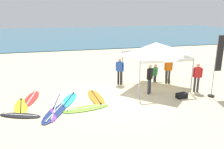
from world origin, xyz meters
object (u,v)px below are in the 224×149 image
person_orange (168,69)px  person_black (150,77)px  surfboard_lime (86,108)px  person_yellow (167,65)px  surfboard_white (57,101)px  banner_flag (216,69)px  canopy_tent (156,48)px  surfboard_navy (56,112)px  surfboard_yellow (21,107)px  person_red (197,76)px  surfboard_black (20,115)px  person_green (155,72)px  gear_bag_near_tent (182,96)px  surfboard_purple (54,113)px  surfboard_cyan (69,100)px  surfboard_orange (96,98)px  person_blue (120,69)px  surfboard_red (31,98)px

person_orange → person_black: 2.38m
surfboard_lime → person_yellow: person_yellow is taller
surfboard_white → banner_flag: 8.62m
canopy_tent → person_black: size_ratio=1.92×
surfboard_navy → person_black: (5.20, 1.23, 0.95)m
surfboard_lime → surfboard_yellow: 3.23m
person_red → surfboard_black: bearing=-174.9°
surfboard_yellow → banner_flag: bearing=-5.8°
surfboard_black → surfboard_white: bearing=37.4°
surfboard_white → person_red: 7.95m
person_red → person_green: 2.83m
person_orange → gear_bag_near_tent: (-0.44, -2.48, -0.85)m
surfboard_purple → banner_flag: size_ratio=0.56×
surfboard_cyan → person_orange: bearing=12.0°
surfboard_orange → surfboard_black: bearing=-160.8°
person_black → surfboard_purple: bearing=-165.8°
person_green → surfboard_white: bearing=-162.8°
canopy_tent → person_blue: size_ratio=1.92×
surfboard_lime → surfboard_purple: 1.53m
person_black → person_yellow: 3.35m
surfboard_red → surfboard_white: 1.54m
surfboard_orange → person_blue: size_ratio=1.49×
person_orange → person_yellow: bearing=66.3°
surfboard_black → person_yellow: (9.09, 3.64, 0.95)m
person_blue → gear_bag_near_tent: bearing=-50.0°
surfboard_purple → gear_bag_near_tent: gear_bag_near_tent is taller
surfboard_cyan → surfboard_black: bearing=-149.9°
surfboard_lime → surfboard_black: same height
person_red → person_green: size_ratio=1.43×
surfboard_navy → banner_flag: size_ratio=0.77×
surfboard_yellow → person_green: 8.43m
gear_bag_near_tent → person_black: bearing=144.4°
person_orange → person_red: (0.86, -1.82, 0.00)m
surfboard_black → surfboard_white: 2.07m
surfboard_black → surfboard_yellow: 1.01m
person_black → person_red: same height
surfboard_red → person_black: size_ratio=1.36×
person_red → person_blue: (-3.91, 2.44, 0.00)m
canopy_tent → person_yellow: (1.51, 1.26, -1.40)m
canopy_tent → person_orange: bearing=15.2°
surfboard_cyan → surfboard_black: size_ratio=1.16×
surfboard_cyan → surfboard_yellow: bearing=-172.6°
canopy_tent → person_orange: size_ratio=1.92×
surfboard_orange → person_blue: 2.92m
surfboard_white → person_orange: (7.02, 1.42, 0.95)m
surfboard_orange → surfboard_white: size_ratio=1.02×
surfboard_purple → canopy_tent: bearing=22.2°
person_yellow → banner_flag: (0.94, -3.66, 0.59)m
surfboard_orange → banner_flag: size_ratio=0.75×
person_black → person_red: (2.76, -0.38, 0.00)m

